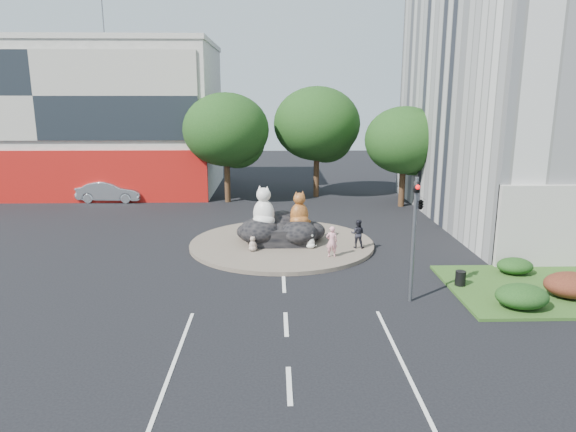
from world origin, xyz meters
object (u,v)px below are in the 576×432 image
Objects in this scene: kitten_calico at (253,243)px; kitten_white at (311,240)px; parked_car at (111,191)px; cat_tabby at (299,209)px; pedestrian_pink at (332,242)px; pedestrian_dark at (358,234)px; litter_bin at (460,278)px; cat_white at (264,206)px.

kitten_white is (3.01, 0.41, 0.04)m from kitten_calico.
kitten_calico is at bearing -137.46° from parked_car.
parked_car is at bearing 96.64° from kitten_white.
cat_tabby is 2.42× the size of kitten_calico.
pedestrian_pink reaches higher than pedestrian_dark.
cat_tabby is 3.06× the size of litter_bin.
cat_white is 2.59× the size of kitten_white.
cat_white is 17.51m from parked_car.
kitten_calico is 1.27× the size of litter_bin.
pedestrian_dark is at bearing -136.84° from pedestrian_pink.
pedestrian_dark is at bearing 22.63° from kitten_calico.
kitten_calico is at bearing -84.18° from cat_white.
kitten_white is at bearing -88.90° from cat_tabby.
cat_tabby is at bearing -128.55° from parked_car.
pedestrian_pink reaches higher than kitten_white.
cat_white reaches higher than pedestrian_pink.
litter_bin is (6.55, -6.56, -1.63)m from cat_tabby.
cat_tabby is 3.24m from pedestrian_pink.
kitten_calico reaches higher than litter_bin.
kitten_calico is (-0.55, -1.44, -1.63)m from cat_white.
kitten_white is at bearing 26.13° from kitten_calico.
pedestrian_dark reaches higher than kitten_white.
parked_car reaches higher than litter_bin.
pedestrian_dark is (2.47, -0.00, 0.32)m from kitten_white.
cat_tabby is 1.24× the size of pedestrian_pink.
cat_white is at bearing 87.40° from kitten_calico.
cat_white is 1.45× the size of pedestrian_pink.
cat_white is 1.49× the size of pedestrian_dark.
pedestrian_dark is 6.47m from litter_bin.
cat_white is 4.42m from pedestrian_pink.
kitten_white reaches higher than kitten_calico.
pedestrian_dark is at bearing 15.00° from cat_white.
pedestrian_pink is at bearing -98.50° from kitten_white.
kitten_white is at bearing -130.02° from parked_car.
cat_tabby reaches higher than parked_car.
kitten_calico is 0.16× the size of parked_car.
parked_car is at bearing 160.76° from cat_white.
kitten_calico is at bearing 151.07° from litter_bin.
pedestrian_pink is at bearing -9.93° from cat_white.
litter_bin is at bearing 138.61° from pedestrian_dark.
pedestrian_dark is at bearing -125.60° from parked_car.
cat_white is 2.24m from kitten_calico.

